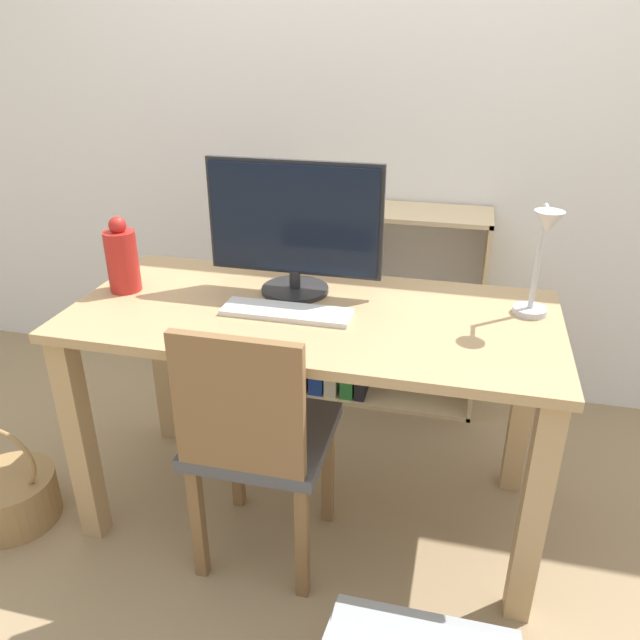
{
  "coord_description": "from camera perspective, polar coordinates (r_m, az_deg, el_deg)",
  "views": [
    {
      "loc": [
        0.43,
        -1.66,
        1.55
      ],
      "look_at": [
        0.0,
        0.1,
        0.69
      ],
      "focal_mm": 35.0,
      "sensor_mm": 36.0,
      "label": 1
    }
  ],
  "objects": [
    {
      "name": "keyboard",
      "position": [
        1.87,
        -3.07,
        0.74
      ],
      "size": [
        0.39,
        0.12,
        0.02
      ],
      "color": "silver",
      "rests_on": "desk"
    },
    {
      "name": "monitor",
      "position": [
        1.96,
        -2.38,
        8.68
      ],
      "size": [
        0.56,
        0.22,
        0.42
      ],
      "color": "#232326",
      "rests_on": "desk"
    },
    {
      "name": "bookshelf",
      "position": [
        2.77,
        2.6,
        0.36
      ],
      "size": [
        0.83,
        0.28,
        0.88
      ],
      "color": "#D8BC8C",
      "rests_on": "ground_plane"
    },
    {
      "name": "chair",
      "position": [
        1.84,
        -5.84,
        -10.61
      ],
      "size": [
        0.4,
        0.4,
        0.86
      ],
      "rotation": [
        0.0,
        0.0,
        0.11
      ],
      "color": "#4C4C51",
      "rests_on": "ground_plane"
    },
    {
      "name": "vase",
      "position": [
        2.1,
        -17.64,
        5.38
      ],
      "size": [
        0.1,
        0.1,
        0.25
      ],
      "color": "#B2231E",
      "rests_on": "desk"
    },
    {
      "name": "desk",
      "position": [
        1.95,
        -0.7,
        -2.87
      ],
      "size": [
        1.47,
        0.68,
        0.76
      ],
      "color": "tan",
      "rests_on": "ground_plane"
    },
    {
      "name": "wall_back",
      "position": [
        2.68,
        4.72,
        19.96
      ],
      "size": [
        8.0,
        0.05,
        2.6
      ],
      "color": "white",
      "rests_on": "ground_plane"
    },
    {
      "name": "desk_lamp",
      "position": [
        1.85,
        19.56,
        5.68
      ],
      "size": [
        0.1,
        0.19,
        0.34
      ],
      "color": "#B7B7BC",
      "rests_on": "desk"
    },
    {
      "name": "basket",
      "position": [
        2.45,
        -26.42,
        -14.19
      ],
      "size": [
        0.31,
        0.31,
        0.38
      ],
      "color": "#997547",
      "rests_on": "ground_plane"
    },
    {
      "name": "ground_plane",
      "position": [
        2.32,
        -0.61,
        -16.63
      ],
      "size": [
        10.0,
        10.0,
        0.0
      ],
      "primitive_type": "plane",
      "color": "#997F5B"
    }
  ]
}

